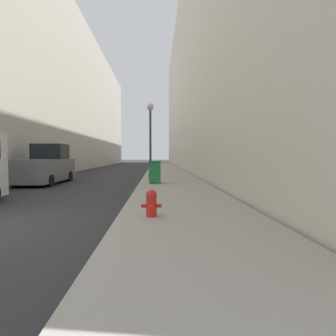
% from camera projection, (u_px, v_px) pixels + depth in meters
% --- Properties ---
extents(sidewalk_right, '(3.65, 60.00, 0.16)m').
position_uv_depth(sidewalk_right, '(166.00, 173.00, 23.72)').
color(sidewalk_right, '#9E998E').
rests_on(sidewalk_right, ground).
extents(building_left_glass, '(12.00, 60.00, 17.43)m').
position_uv_depth(building_left_glass, '(35.00, 95.00, 30.67)').
color(building_left_glass, beige).
rests_on(building_left_glass, ground).
extents(building_right_stone, '(12.00, 60.00, 21.44)m').
position_uv_depth(building_right_stone, '(230.00, 80.00, 31.53)').
color(building_right_stone, beige).
rests_on(building_right_stone, ground).
extents(fire_hydrant, '(0.50, 0.38, 0.65)m').
position_uv_depth(fire_hydrant, '(151.00, 202.00, 6.34)').
color(fire_hydrant, red).
rests_on(fire_hydrant, sidewalk_right).
extents(trash_bin, '(0.64, 0.67, 1.18)m').
position_uv_depth(trash_bin, '(155.00, 172.00, 14.08)').
color(trash_bin, '#1E7538').
rests_on(trash_bin, sidewalk_right).
extents(lamppost, '(0.47, 0.47, 4.93)m').
position_uv_depth(lamppost, '(150.00, 129.00, 17.25)').
color(lamppost, '#2D332D').
rests_on(lamppost, sidewalk_right).
extents(pickup_truck, '(2.04, 4.89, 2.34)m').
position_uv_depth(pickup_truck, '(46.00, 167.00, 15.33)').
color(pickup_truck, slate).
rests_on(pickup_truck, ground).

